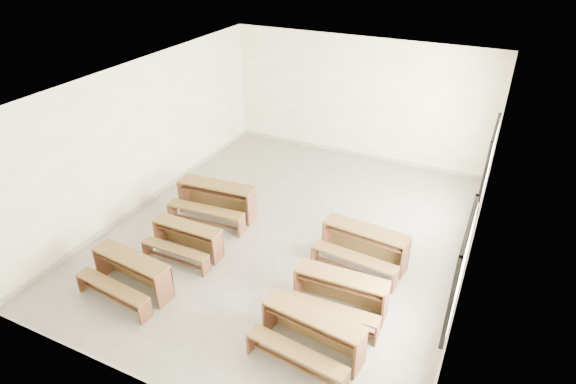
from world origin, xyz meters
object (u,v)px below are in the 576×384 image
at_px(desk_set_1, 187,237).
at_px(desk_set_0, 130,272).
at_px(desk_set_3, 311,331).
at_px(desk_set_5, 364,244).
at_px(desk_set_4, 340,291).
at_px(desk_set_2, 216,198).

bearing_deg(desk_set_1, desk_set_0, -100.46).
bearing_deg(desk_set_0, desk_set_3, 6.90).
distance_m(desk_set_1, desk_set_3, 3.37).
bearing_deg(desk_set_1, desk_set_5, 20.57).
bearing_deg(desk_set_4, desk_set_2, 152.92).
xyz_separation_m(desk_set_0, desk_set_2, (-0.00, 2.70, 0.05)).
height_order(desk_set_1, desk_set_5, desk_set_5).
xyz_separation_m(desk_set_0, desk_set_3, (3.37, 0.08, 0.01)).
relative_size(desk_set_2, desk_set_5, 1.04).
bearing_deg(desk_set_0, desk_set_1, 85.40).
distance_m(desk_set_3, desk_set_4, 1.02).
distance_m(desk_set_2, desk_set_4, 3.80).
bearing_deg(desk_set_3, desk_set_2, 148.77).
bearing_deg(desk_set_4, desk_set_3, -96.09).
height_order(desk_set_0, desk_set_4, desk_set_4).
xyz_separation_m(desk_set_0, desk_set_4, (3.44, 1.10, 0.00)).
relative_size(desk_set_0, desk_set_4, 1.02).
relative_size(desk_set_3, desk_set_4, 1.06).
relative_size(desk_set_2, desk_set_3, 1.06).
relative_size(desk_set_1, desk_set_4, 0.89).
bearing_deg(desk_set_2, desk_set_1, -85.09).
height_order(desk_set_2, desk_set_5, desk_set_2).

